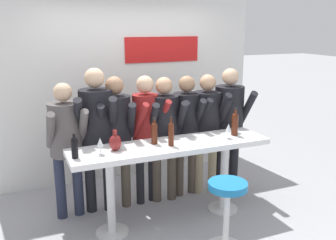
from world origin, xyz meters
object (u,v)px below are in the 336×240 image
person_left (97,126)px  decorative_vase (115,142)px  wine_glass_0 (100,143)px  person_right (187,123)px  wine_bottle_3 (75,146)px  tasting_table (171,157)px  person_far_left (66,137)px  wine_glass_1 (229,128)px  wine_bottle_2 (154,132)px  person_center (146,125)px  person_rightmost (229,117)px  person_center_left (116,129)px  wine_bottle_1 (235,123)px  wine_bottle_0 (171,133)px  bar_stool (227,205)px  person_far_right (207,121)px  person_center_right (164,127)px

person_left → decorative_vase: 0.55m
wine_glass_0 → decorative_vase: bearing=22.7°
person_right → wine_bottle_3: bearing=-161.2°
tasting_table → decorative_vase: (-0.62, 0.02, 0.24)m
person_far_left → wine_glass_1: bearing=-20.6°
wine_glass_0 → decorative_vase: 0.19m
wine_bottle_2 → tasting_table: bearing=-23.4°
decorative_vase → tasting_table: bearing=-1.8°
person_center → decorative_vase: (-0.53, -0.54, 0.01)m
wine_glass_1 → decorative_vase: bearing=175.9°
tasting_table → wine_glass_0: size_ratio=12.67×
person_far_left → person_rightmost: (2.11, -0.04, 0.04)m
person_center → wine_bottle_3: bearing=-156.5°
person_far_left → person_center: size_ratio=0.98×
person_center_left → wine_glass_1: bearing=-17.8°
wine_bottle_1 → wine_glass_0: 1.62m
person_far_left → wine_bottle_0: 1.20m
person_center_left → person_right: person_center_left is taller
person_left → wine_bottle_2: person_left is taller
person_center → person_right: 0.56m
person_far_left → wine_bottle_3: 0.61m
bar_stool → person_center: size_ratio=0.45×
person_center_left → wine_bottle_3: bearing=-121.8°
person_center → person_far_right: person_center is taller
bar_stool → tasting_table: bearing=110.7°
bar_stool → decorative_vase: size_ratio=3.32×
bar_stool → wine_bottle_3: 1.60m
tasting_table → decorative_vase: bearing=178.2°
person_left → wine_bottle_2: bearing=-31.0°
person_center_right → person_rightmost: (0.93, 0.00, 0.04)m
person_center → wine_glass_1: bearing=-48.5°
person_right → person_center_left: bearing=176.9°
tasting_table → person_right: bearing=50.9°
bar_stool → wine_glass_0: 1.40m
wine_bottle_0 → decorative_vase: (-0.60, 0.08, -0.06)m
tasting_table → wine_bottle_1: bearing=1.2°
bar_stool → person_right: size_ratio=0.46×
person_center_right → wine_bottle_0: (-0.16, -0.58, 0.09)m
bar_stool → wine_bottle_2: 1.10m
person_far_left → wine_bottle_1: (1.87, -0.54, 0.11)m
person_center_right → person_rightmost: bearing=7.4°
wine_bottle_1 → person_center_right: bearing=144.2°
person_far_left → person_far_right: 1.79m
person_right → person_rightmost: person_rightmost is taller
person_center → person_rightmost: 1.16m
person_center → wine_glass_0: person_center is taller
person_right → wine_glass_0: size_ratio=8.98×
person_left → person_far_right: person_left is taller
person_center_right → wine_bottle_1: person_center_right is taller
person_right → wine_glass_1: bearing=-75.4°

